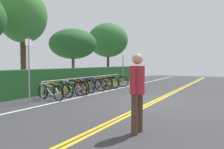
% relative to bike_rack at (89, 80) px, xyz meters
% --- Properties ---
extents(ground_plane, '(39.92, 12.62, 0.05)m').
position_rel_bike_rack_xyz_m(ground_plane, '(-1.66, -4.11, -0.62)').
color(ground_plane, '#353538').
extents(centre_line_yellow_inner, '(35.93, 0.10, 0.00)m').
position_rel_bike_rack_xyz_m(centre_line_yellow_inner, '(-1.66, -4.19, -0.59)').
color(centre_line_yellow_inner, gold).
rests_on(centre_line_yellow_inner, ground_plane).
extents(centre_line_yellow_outer, '(35.93, 0.10, 0.00)m').
position_rel_bike_rack_xyz_m(centre_line_yellow_outer, '(-1.66, -4.03, -0.59)').
color(centre_line_yellow_outer, gold).
rests_on(centre_line_yellow_outer, ground_plane).
extents(bike_lane_stripe_white, '(35.93, 0.12, 0.00)m').
position_rel_bike_rack_xyz_m(bike_lane_stripe_white, '(-1.66, -0.77, -0.59)').
color(bike_lane_stripe_white, white).
rests_on(bike_lane_stripe_white, ground_plane).
extents(bike_rack, '(7.25, 0.05, 0.79)m').
position_rel_bike_rack_xyz_m(bike_rack, '(0.00, 0.00, 0.00)').
color(bike_rack, '#9EA0A5').
rests_on(bike_rack, ground_plane).
extents(bicycle_0, '(0.50, 1.64, 0.68)m').
position_rel_bike_rack_xyz_m(bicycle_0, '(-3.17, -0.09, -0.28)').
color(bicycle_0, black).
rests_on(bicycle_0, ground_plane).
extents(bicycle_1, '(0.46, 1.68, 0.68)m').
position_rel_bike_rack_xyz_m(bicycle_1, '(-2.41, 0.13, -0.28)').
color(bicycle_1, black).
rests_on(bicycle_1, ground_plane).
extents(bicycle_2, '(0.46, 1.65, 0.71)m').
position_rel_bike_rack_xyz_m(bicycle_2, '(-1.69, -0.12, -0.26)').
color(bicycle_2, black).
rests_on(bicycle_2, ground_plane).
extents(bicycle_3, '(0.69, 1.71, 0.74)m').
position_rel_bike_rack_xyz_m(bicycle_3, '(-1.09, -0.04, -0.25)').
color(bicycle_3, black).
rests_on(bicycle_3, ground_plane).
extents(bicycle_4, '(0.62, 1.65, 0.73)m').
position_rel_bike_rack_xyz_m(bicycle_4, '(-0.38, 0.07, -0.25)').
color(bicycle_4, black).
rests_on(bicycle_4, ground_plane).
extents(bicycle_5, '(0.46, 1.72, 0.73)m').
position_rel_bike_rack_xyz_m(bicycle_5, '(0.37, 0.03, -0.25)').
color(bicycle_5, black).
rests_on(bicycle_5, ground_plane).
extents(bicycle_6, '(0.49, 1.73, 0.75)m').
position_rel_bike_rack_xyz_m(bicycle_6, '(1.11, 0.06, -0.24)').
color(bicycle_6, black).
rests_on(bicycle_6, ground_plane).
extents(bicycle_7, '(0.69, 1.75, 0.77)m').
position_rel_bike_rack_xyz_m(bicycle_7, '(1.66, -0.01, -0.23)').
color(bicycle_7, black).
rests_on(bicycle_7, ground_plane).
extents(bicycle_8, '(0.63, 1.70, 0.72)m').
position_rel_bike_rack_xyz_m(bicycle_8, '(2.40, 0.08, -0.26)').
color(bicycle_8, black).
rests_on(bicycle_8, ground_plane).
extents(bicycle_9, '(0.55, 1.68, 0.72)m').
position_rel_bike_rack_xyz_m(bicycle_9, '(3.04, -0.07, -0.26)').
color(bicycle_9, black).
rests_on(bicycle_9, ground_plane).
extents(pedestrian, '(0.49, 0.32, 1.72)m').
position_rel_bike_rack_xyz_m(pedestrian, '(-6.10, -5.03, 0.40)').
color(pedestrian, '#4C3826').
rests_on(pedestrian, ground_plane).
extents(sign_post_near, '(0.36, 0.08, 2.48)m').
position_rel_bike_rack_xyz_m(sign_post_near, '(-4.24, 0.01, 0.88)').
color(sign_post_near, gray).
rests_on(sign_post_near, ground_plane).
extents(sign_post_far, '(0.36, 0.06, 2.05)m').
position_rel_bike_rack_xyz_m(sign_post_far, '(4.12, -0.13, 0.65)').
color(sign_post_far, gray).
rests_on(sign_post_far, ground_plane).
extents(hedge_backdrop, '(16.20, 0.93, 1.22)m').
position_rel_bike_rack_xyz_m(hedge_backdrop, '(1.50, 1.63, 0.02)').
color(hedge_backdrop, '#1C4C21').
rests_on(hedge_backdrop, ground_plane).
extents(tree_mid, '(2.58, 2.58, 5.46)m').
position_rel_bike_rack_xyz_m(tree_mid, '(-1.50, 3.21, 3.41)').
color(tree_mid, '#473323').
rests_on(tree_mid, ground_plane).
extents(tree_far_right, '(3.41, 3.41, 3.98)m').
position_rel_bike_rack_xyz_m(tree_far_right, '(3.43, 3.52, 2.30)').
color(tree_far_right, brown).
rests_on(tree_far_right, ground_plane).
extents(tree_extra, '(3.50, 3.50, 5.03)m').
position_rel_bike_rack_xyz_m(tree_extra, '(8.02, 3.07, 2.94)').
color(tree_extra, '#473323').
rests_on(tree_extra, ground_plane).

